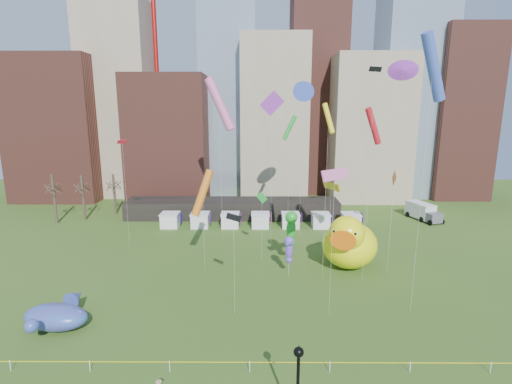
{
  "coord_description": "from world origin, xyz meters",
  "views": [
    {
      "loc": [
        0.61,
        -25.31,
        19.34
      ],
      "look_at": [
        0.43,
        8.36,
        12.0
      ],
      "focal_mm": 27.0,
      "sensor_mm": 36.0,
      "label": 1
    }
  ],
  "objects_px": {
    "small_duck": "(351,256)",
    "whale_inflatable": "(57,315)",
    "lamppost": "(298,380)",
    "box_truck": "(423,211)",
    "seahorse_purple": "(289,247)",
    "seahorse_green": "(291,226)",
    "big_duck": "(349,242)"
  },
  "relations": [
    {
      "from": "small_duck",
      "to": "box_truck",
      "type": "distance_m",
      "value": 27.16
    },
    {
      "from": "whale_inflatable",
      "to": "lamppost",
      "type": "bearing_deg",
      "value": -21.78
    },
    {
      "from": "whale_inflatable",
      "to": "box_truck",
      "type": "distance_m",
      "value": 58.53
    },
    {
      "from": "small_duck",
      "to": "whale_inflatable",
      "type": "height_order",
      "value": "small_duck"
    },
    {
      "from": "seahorse_purple",
      "to": "box_truck",
      "type": "height_order",
      "value": "seahorse_purple"
    },
    {
      "from": "small_duck",
      "to": "big_duck",
      "type": "bearing_deg",
      "value": -140.6
    },
    {
      "from": "seahorse_purple",
      "to": "box_truck",
      "type": "relative_size",
      "value": 0.68
    },
    {
      "from": "lamppost",
      "to": "big_duck",
      "type": "bearing_deg",
      "value": 70.53
    },
    {
      "from": "seahorse_green",
      "to": "seahorse_purple",
      "type": "relative_size",
      "value": 1.42
    },
    {
      "from": "whale_inflatable",
      "to": "box_truck",
      "type": "bearing_deg",
      "value": 43.51
    },
    {
      "from": "lamppost",
      "to": "box_truck",
      "type": "distance_m",
      "value": 53.23
    },
    {
      "from": "big_duck",
      "to": "whale_inflatable",
      "type": "distance_m",
      "value": 32.23
    },
    {
      "from": "small_duck",
      "to": "box_truck",
      "type": "xyz_separation_m",
      "value": [
        17.56,
        20.71,
        0.22
      ]
    },
    {
      "from": "big_duck",
      "to": "box_truck",
      "type": "relative_size",
      "value": 1.41
    },
    {
      "from": "whale_inflatable",
      "to": "small_duck",
      "type": "bearing_deg",
      "value": 32.43
    },
    {
      "from": "big_duck",
      "to": "seahorse_purple",
      "type": "xyz_separation_m",
      "value": [
        -7.54,
        -2.63,
        0.31
      ]
    },
    {
      "from": "seahorse_green",
      "to": "seahorse_purple",
      "type": "distance_m",
      "value": 3.78
    },
    {
      "from": "seahorse_green",
      "to": "whale_inflatable",
      "type": "bearing_deg",
      "value": -149.48
    },
    {
      "from": "lamppost",
      "to": "small_duck",
      "type": "bearing_deg",
      "value": 69.98
    },
    {
      "from": "seahorse_purple",
      "to": "box_truck",
      "type": "bearing_deg",
      "value": 60.25
    },
    {
      "from": "small_duck",
      "to": "box_truck",
      "type": "bearing_deg",
      "value": 44.34
    },
    {
      "from": "big_duck",
      "to": "box_truck",
      "type": "distance_m",
      "value": 27.81
    },
    {
      "from": "box_truck",
      "to": "seahorse_purple",
      "type": "bearing_deg",
      "value": -155.46
    },
    {
      "from": "seahorse_purple",
      "to": "box_truck",
      "type": "xyz_separation_m",
      "value": [
        25.53,
        23.76,
        -2.09
      ]
    },
    {
      "from": "seahorse_purple",
      "to": "whale_inflatable",
      "type": "height_order",
      "value": "seahorse_purple"
    },
    {
      "from": "big_duck",
      "to": "whale_inflatable",
      "type": "relative_size",
      "value": 1.34
    },
    {
      "from": "seahorse_green",
      "to": "whale_inflatable",
      "type": "height_order",
      "value": "seahorse_green"
    },
    {
      "from": "big_duck",
      "to": "box_truck",
      "type": "height_order",
      "value": "big_duck"
    },
    {
      "from": "big_duck",
      "to": "box_truck",
      "type": "bearing_deg",
      "value": 72.52
    },
    {
      "from": "seahorse_green",
      "to": "lamppost",
      "type": "bearing_deg",
      "value": -96.22
    },
    {
      "from": "small_duck",
      "to": "whale_inflatable",
      "type": "distance_m",
      "value": 32.73
    },
    {
      "from": "seahorse_purple",
      "to": "lamppost",
      "type": "bearing_deg",
      "value": -75.89
    }
  ]
}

